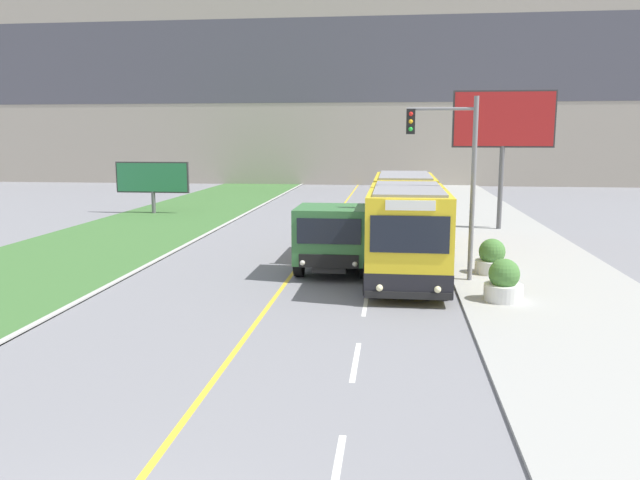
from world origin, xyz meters
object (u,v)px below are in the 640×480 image
at_px(billboard_large, 504,124).
at_px(planter_round_near, 504,282).
at_px(billboard_small, 152,178).
at_px(planter_round_second, 492,258).
at_px(traffic_light_mast, 454,166).
at_px(dump_truck, 335,237).
at_px(city_bus, 405,221).

relative_size(billboard_large, planter_round_near, 5.70).
height_order(billboard_small, planter_round_near, billboard_small).
xyz_separation_m(billboard_large, planter_round_second, (-1.97, -10.80, -4.77)).
bearing_deg(traffic_light_mast, dump_truck, 162.39).
bearing_deg(city_bus, billboard_small, 138.35).
height_order(billboard_large, billboard_small, billboard_large).
height_order(billboard_large, planter_round_near, billboard_large).
distance_m(dump_truck, billboard_small, 19.98).
xyz_separation_m(billboard_small, planter_round_second, (18.33, -15.43, -1.59)).
bearing_deg(billboard_large, city_bus, -118.73).
bearing_deg(dump_truck, planter_round_near, -36.12).
bearing_deg(billboard_small, traffic_light_mast, -44.55).
distance_m(city_bus, billboard_small, 20.56).
distance_m(city_bus, planter_round_second, 3.61).
height_order(dump_truck, billboard_large, billboard_large).
bearing_deg(dump_truck, city_bus, 32.83).
bearing_deg(billboard_small, city_bus, -41.65).
bearing_deg(dump_truck, billboard_small, 129.99).
bearing_deg(planter_round_second, traffic_light_mast, -143.25).
height_order(planter_round_near, planter_round_second, planter_round_near).
height_order(traffic_light_mast, billboard_large, billboard_large).
xyz_separation_m(city_bus, billboard_small, (-15.36, 13.66, 0.58)).
bearing_deg(billboard_large, planter_round_near, -98.57).
height_order(dump_truck, traffic_light_mast, traffic_light_mast).
distance_m(traffic_light_mast, planter_round_second, 3.75).
bearing_deg(planter_round_near, dump_truck, 143.88).
bearing_deg(planter_round_second, billboard_small, 139.91).
relative_size(dump_truck, billboard_large, 0.93).
relative_size(traffic_light_mast, billboard_large, 0.86).
height_order(city_bus, billboard_large, billboard_large).
bearing_deg(billboard_large, traffic_light_mast, -106.28).
height_order(city_bus, dump_truck, city_bus).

